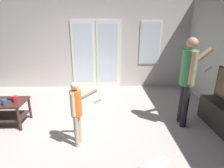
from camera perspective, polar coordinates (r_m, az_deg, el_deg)
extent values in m
cube|color=#B5A49D|center=(3.17, -13.35, -17.21)|extent=(6.30, 5.55, 0.02)
cube|color=beige|center=(5.33, -8.62, 12.58)|extent=(6.30, 0.06, 2.59)
cube|color=white|center=(5.33, -9.28, 9.27)|extent=(0.72, 0.02, 2.04)
cube|color=silver|center=(5.31, -9.33, 9.77)|extent=(0.56, 0.01, 1.74)
cube|color=white|center=(5.29, -1.21, 9.42)|extent=(0.72, 0.02, 2.04)
cube|color=silver|center=(5.26, -1.21, 9.93)|extent=(0.56, 0.01, 1.74)
cube|color=white|center=(5.40, 12.57, 13.11)|extent=(0.63, 0.02, 1.26)
cube|color=silver|center=(5.39, 12.61, 13.10)|extent=(0.57, 0.01, 1.20)
cube|color=#42201C|center=(3.86, -32.91, -5.14)|extent=(0.88, 0.53, 0.04)
cube|color=#35271E|center=(3.97, -32.17, -9.05)|extent=(0.80, 0.45, 0.02)
cylinder|color=#42201C|center=(3.58, -28.44, -10.35)|extent=(0.05, 0.05, 0.44)
cylinder|color=#42201C|center=(3.95, -25.59, -7.27)|extent=(0.05, 0.05, 0.44)
cylinder|color=black|center=(3.48, 23.06, -7.05)|extent=(0.11, 0.11, 0.81)
cylinder|color=black|center=(3.63, 22.18, -5.89)|extent=(0.11, 0.11, 0.81)
cylinder|color=#3B884C|center=(3.33, 24.10, 4.87)|extent=(0.26, 0.26, 0.63)
sphere|color=tan|center=(3.27, 25.09, 12.21)|extent=(0.19, 0.19, 0.19)
cylinder|color=tan|center=(3.17, 25.26, 4.73)|extent=(0.09, 0.09, 0.56)
cylinder|color=tan|center=(3.55, 26.61, 7.41)|extent=(0.49, 0.13, 0.44)
cube|color=white|center=(3.67, 29.22, 4.35)|extent=(0.13, 0.05, 0.12)
cylinder|color=tan|center=(2.82, -11.69, -15.34)|extent=(0.07, 0.07, 0.52)
cylinder|color=tan|center=(2.91, -10.87, -14.16)|extent=(0.07, 0.07, 0.52)
cylinder|color=orange|center=(2.65, -11.89, -6.32)|extent=(0.17, 0.17, 0.41)
sphere|color=beige|center=(2.55, -12.29, -0.64)|extent=(0.12, 0.12, 0.12)
cylinder|color=beige|center=(2.54, -12.86, -6.89)|extent=(0.06, 0.06, 0.36)
cylinder|color=beige|center=(2.65, -8.05, -3.50)|extent=(0.34, 0.13, 0.24)
cube|color=white|center=(2.65, -4.78, -5.63)|extent=(0.14, 0.07, 0.10)
cube|color=white|center=(2.68, 14.05, -24.43)|extent=(0.45, 0.32, 0.02)
cube|color=silver|center=(2.67, 14.07, -24.25)|extent=(0.40, 0.28, 0.00)
cylinder|color=red|center=(3.66, -29.49, -4.38)|extent=(0.09, 0.09, 0.12)
cylinder|color=#235192|center=(3.63, -32.07, -5.14)|extent=(0.08, 0.08, 0.11)
cube|color=black|center=(3.84, -30.43, -4.30)|extent=(0.17, 0.12, 0.02)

